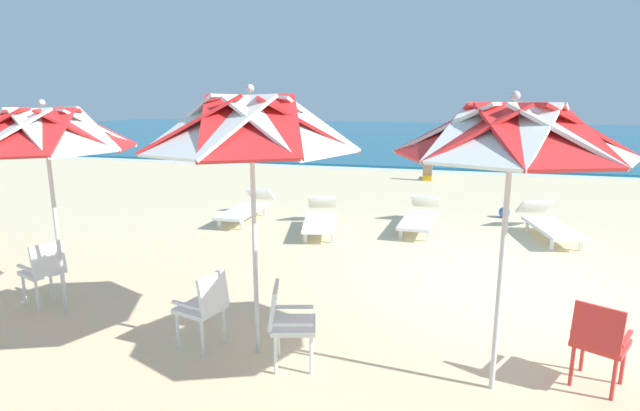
# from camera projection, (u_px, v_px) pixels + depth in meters

# --- Properties ---
(ground_plane) EXTENTS (80.00, 80.00, 0.00)m
(ground_plane) POSITION_uv_depth(u_px,v_px,m) (510.00, 287.00, 7.17)
(ground_plane) COLOR beige
(sea) EXTENTS (80.00, 36.00, 0.10)m
(sea) POSITION_uv_depth(u_px,v_px,m) (470.00, 136.00, 35.29)
(sea) COLOR #19607F
(sea) RESTS_ON ground
(surf_foam) EXTENTS (80.00, 0.70, 0.01)m
(surf_foam) POSITION_uv_depth(u_px,v_px,m) (479.00, 173.00, 18.06)
(surf_foam) COLOR white
(surf_foam) RESTS_ON ground
(beach_umbrella_0) EXTENTS (2.00, 2.00, 2.75)m
(beach_umbrella_0) POSITION_uv_depth(u_px,v_px,m) (512.00, 134.00, 4.16)
(beach_umbrella_0) COLOR silver
(beach_umbrella_0) RESTS_ON ground
(plastic_chair_0) EXTENTS (0.59, 0.61, 0.87)m
(plastic_chair_0) POSITION_uv_depth(u_px,v_px,m) (599.00, 340.00, 4.57)
(plastic_chair_0) COLOR red
(plastic_chair_0) RESTS_ON ground
(beach_umbrella_1) EXTENTS (2.19, 2.19, 2.83)m
(beach_umbrella_1) POSITION_uv_depth(u_px,v_px,m) (251.00, 126.00, 4.82)
(beach_umbrella_1) COLOR silver
(beach_umbrella_1) RESTS_ON ground
(plastic_chair_1) EXTENTS (0.57, 0.54, 0.87)m
(plastic_chair_1) POSITION_uv_depth(u_px,v_px,m) (287.00, 320.00, 4.98)
(plastic_chair_1) COLOR white
(plastic_chair_1) RESTS_ON ground
(plastic_chair_2) EXTENTS (0.55, 0.53, 0.87)m
(plastic_chair_2) POSITION_uv_depth(u_px,v_px,m) (205.00, 305.00, 5.35)
(plastic_chair_2) COLOR white
(plastic_chair_2) RESTS_ON ground
(beach_umbrella_2) EXTENTS (2.05, 2.05, 2.68)m
(beach_umbrella_2) POSITION_uv_depth(u_px,v_px,m) (45.00, 132.00, 5.79)
(beach_umbrella_2) COLOR silver
(beach_umbrella_2) RESTS_ON ground
(plastic_chair_3) EXTENTS (0.59, 0.56, 0.87)m
(plastic_chair_3) POSITION_uv_depth(u_px,v_px,m) (44.00, 269.00, 6.47)
(plastic_chair_3) COLOR white
(plastic_chair_3) RESTS_ON ground
(sun_lounger_0) EXTENTS (1.05, 2.23, 0.62)m
(sun_lounger_0) POSITION_uv_depth(u_px,v_px,m) (549.00, 224.00, 9.65)
(sun_lounger_0) COLOR white
(sun_lounger_0) RESTS_ON ground
(sun_lounger_1) EXTENTS (0.74, 2.18, 0.62)m
(sun_lounger_1) POSITION_uv_depth(u_px,v_px,m) (420.00, 216.00, 10.25)
(sun_lounger_1) COLOR white
(sun_lounger_1) RESTS_ON ground
(sun_lounger_2) EXTENTS (1.09, 2.23, 0.62)m
(sun_lounger_2) POSITION_uv_depth(u_px,v_px,m) (321.00, 218.00, 10.12)
(sun_lounger_2) COLOR white
(sun_lounger_2) RESTS_ON ground
(sun_lounger_3) EXTENTS (0.65, 2.15, 0.62)m
(sun_lounger_3) POSITION_uv_depth(u_px,v_px,m) (246.00, 208.00, 11.07)
(sun_lounger_3) COLOR white
(sun_lounger_3) RESTS_ON ground
(beach_ball) EXTENTS (0.25, 0.25, 0.25)m
(beach_ball) POSITION_uv_depth(u_px,v_px,m) (504.00, 212.00, 11.31)
(beach_ball) COLOR blue
(beach_ball) RESTS_ON ground
(beachgoer_seated) EXTENTS (0.30, 0.93, 0.92)m
(beachgoer_seated) POSITION_uv_depth(u_px,v_px,m) (428.00, 171.00, 16.50)
(beachgoer_seated) COLOR yellow
(beachgoer_seated) RESTS_ON ground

